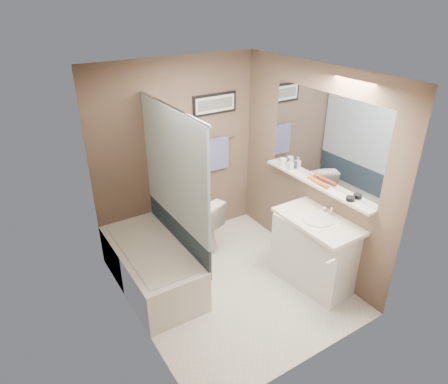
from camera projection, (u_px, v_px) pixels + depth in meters
ground at (231, 285)px, 4.63m from camera, size 2.50×2.50×0.00m
ceiling at (233, 75)px, 3.55m from camera, size 2.20×2.50×0.04m
wall_back at (178, 156)px, 5.01m from camera, size 2.20×0.04×2.40m
wall_front at (317, 253)px, 3.16m from camera, size 2.20×0.04×2.40m
wall_left at (131, 223)px, 3.57m from camera, size 0.04×2.50×2.40m
wall_right at (310, 170)px, 4.60m from camera, size 0.04×2.50×2.40m
tile_surround at (114, 218)px, 4.03m from camera, size 0.02×1.55×2.00m
curtain_rod at (170, 106)px, 3.88m from camera, size 0.02×1.55×0.02m
curtain_upper at (174, 167)px, 4.18m from camera, size 0.03×1.45×1.28m
curtain_lower at (178, 233)px, 4.55m from camera, size 0.03×1.45×0.36m
mirror at (324, 139)px, 4.30m from camera, size 0.02×1.60×1.00m
shelf at (315, 184)px, 4.51m from camera, size 0.12×1.60×0.03m
towel_bar at (216, 140)px, 5.22m from camera, size 0.60×0.02×0.02m
towel at (217, 154)px, 5.28m from camera, size 0.34×0.05×0.44m
art_frame at (215, 104)px, 5.01m from camera, size 0.62×0.02×0.26m
art_mat at (215, 104)px, 5.00m from camera, size 0.56×0.00×0.20m
art_image at (215, 104)px, 5.00m from camera, size 0.50×0.00×0.13m
door at (362, 253)px, 3.50m from camera, size 0.80×0.02×2.00m
door_handle at (330, 262)px, 3.38m from camera, size 0.10×0.02×0.02m
bathtub at (151, 266)px, 4.54m from camera, size 0.70×1.50×0.50m
tub_rim at (150, 248)px, 4.43m from camera, size 0.56×1.36×0.02m
toilet at (195, 223)px, 5.15m from camera, size 0.64×0.81×0.73m
vanity at (315, 252)px, 4.52m from camera, size 0.61×0.96×0.80m
countertop at (318, 221)px, 4.33m from camera, size 0.54×0.96×0.04m
sink_basin at (318, 219)px, 4.31m from camera, size 0.34×0.34×0.01m
faucet_spout at (331, 211)px, 4.39m from camera, size 0.02×0.02×0.10m
faucet_knob at (325, 209)px, 4.47m from camera, size 0.05×0.05×0.05m
candle_bowl_near at (350, 199)px, 4.12m from camera, size 0.09×0.09×0.04m
hair_brush_front at (321, 184)px, 4.43m from camera, size 0.05×0.22×0.04m
hair_brush_back at (315, 181)px, 4.50m from camera, size 0.06×0.22×0.04m
pink_comb at (307, 178)px, 4.60m from camera, size 0.05×0.16×0.01m
glass_jar at (283, 162)px, 4.91m from camera, size 0.08×0.08×0.10m
soap_bottle at (290, 164)px, 4.80m from camera, size 0.07×0.07×0.14m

